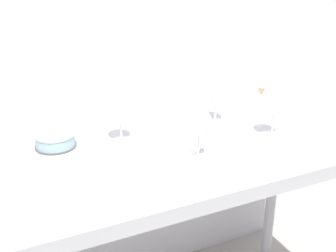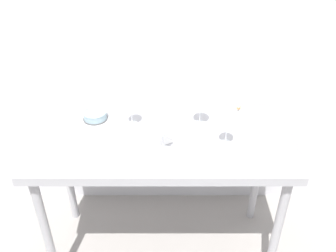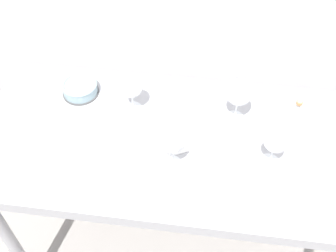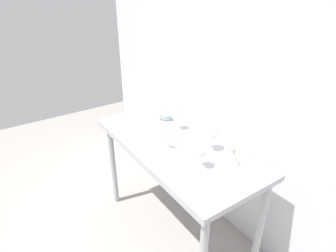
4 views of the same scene
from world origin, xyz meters
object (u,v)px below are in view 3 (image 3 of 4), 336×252
at_px(tasting_sheet_upper, 177,125).
at_px(tasting_bowl, 80,88).
at_px(wine_glass_far_right, 239,93).
at_px(wine_glass_near_right, 276,142).
at_px(wine_glass_far_left, 131,87).
at_px(decanter_funnel, 296,113).
at_px(wine_glass_near_center, 172,141).

height_order(tasting_sheet_upper, tasting_bowl, tasting_bowl).
height_order(wine_glass_far_right, tasting_bowl, wine_glass_far_right).
relative_size(wine_glass_far_right, tasting_bowl, 1.28).
bearing_deg(wine_glass_near_right, wine_glass_far_right, 122.54).
bearing_deg(wine_glass_far_right, wine_glass_near_right, -57.46).
height_order(wine_glass_far_left, wine_glass_near_right, wine_glass_near_right).
bearing_deg(decanter_funnel, tasting_bowl, 176.91).
xyz_separation_m(wine_glass_far_left, decanter_funnel, (0.60, 0.01, -0.06)).
relative_size(wine_glass_near_center, tasting_bowl, 1.20).
relative_size(wine_glass_far_right, decanter_funnel, 1.28).
bearing_deg(wine_glass_near_center, wine_glass_far_left, 126.96).
bearing_deg(wine_glass_far_left, tasting_bowl, 166.00).
bearing_deg(wine_glass_far_left, wine_glass_near_center, -53.04).
xyz_separation_m(wine_glass_far_right, tasting_bowl, (-0.60, 0.05, -0.10)).
height_order(wine_glass_near_right, tasting_bowl, wine_glass_near_right).
xyz_separation_m(tasting_bowl, decanter_funnel, (0.82, -0.04, 0.02)).
xyz_separation_m(wine_glass_near_right, decanter_funnel, (0.09, 0.20, -0.07)).
distance_m(wine_glass_near_center, decanter_funnel, 0.49).
bearing_deg(wine_glass_near_right, tasting_sheet_upper, 158.78).
distance_m(wine_glass_far_left, tasting_bowl, 0.24).
relative_size(tasting_sheet_upper, tasting_bowl, 1.82).
height_order(tasting_sheet_upper, decanter_funnel, decanter_funnel).
xyz_separation_m(wine_glass_near_center, tasting_sheet_upper, (-0.00, 0.17, -0.12)).
height_order(tasting_bowl, decanter_funnel, decanter_funnel).
bearing_deg(decanter_funnel, tasting_sheet_upper, -170.45).
xyz_separation_m(wine_glass_far_left, wine_glass_near_center, (0.18, -0.24, 0.01)).
bearing_deg(tasting_bowl, wine_glass_near_right, -18.60).
xyz_separation_m(wine_glass_near_right, tasting_sheet_upper, (-0.33, 0.13, -0.12)).
distance_m(tasting_sheet_upper, decanter_funnel, 0.43).
bearing_deg(tasting_bowl, decanter_funnel, -3.09).
distance_m(wine_glass_far_left, wine_glass_near_right, 0.54).
bearing_deg(wine_glass_near_center, tasting_sheet_upper, 90.73).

